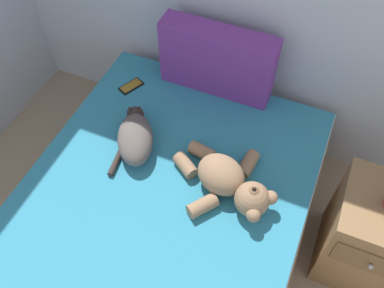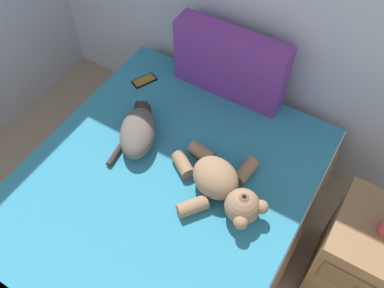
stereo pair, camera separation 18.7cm
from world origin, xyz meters
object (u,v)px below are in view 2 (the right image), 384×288
at_px(bed, 151,223).
at_px(cat, 138,130).
at_px(patterned_cushion, 230,64).
at_px(cell_phone, 144,81).
at_px(teddy_bear, 223,186).
at_px(nightstand, 363,259).

bearing_deg(bed, cat, 130.98).
relative_size(patterned_cushion, cell_phone, 4.08).
height_order(teddy_bear, cell_phone, teddy_bear).
bearing_deg(teddy_bear, cell_phone, 150.13).
distance_m(patterned_cushion, cat, 0.65).
distance_m(bed, nightstand, 1.12).
distance_m(patterned_cushion, cell_phone, 0.56).
bearing_deg(bed, nightstand, 19.64).
distance_m(bed, patterned_cushion, 1.01).
relative_size(teddy_bear, nightstand, 0.93).
height_order(teddy_bear, nightstand, teddy_bear).
bearing_deg(bed, teddy_bear, 36.35).
relative_size(cell_phone, nightstand, 0.27).
relative_size(teddy_bear, cell_phone, 3.51).
bearing_deg(cat, nightstand, 3.26).
xyz_separation_m(bed, nightstand, (1.05, 0.37, 0.06)).
xyz_separation_m(cat, nightstand, (1.31, 0.07, -0.27)).
height_order(bed, nightstand, nightstand).
xyz_separation_m(patterned_cushion, nightstand, (1.07, -0.51, -0.41)).
height_order(bed, cell_phone, cell_phone).
xyz_separation_m(cell_phone, nightstand, (1.55, -0.31, -0.21)).
bearing_deg(cell_phone, bed, -53.93).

